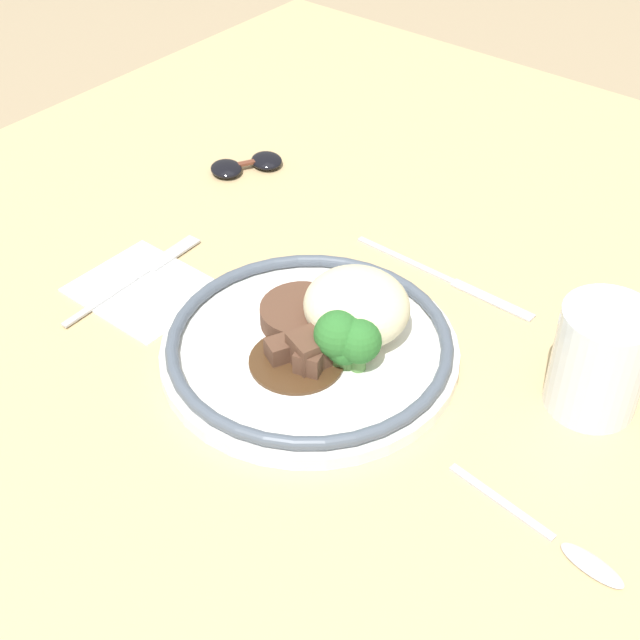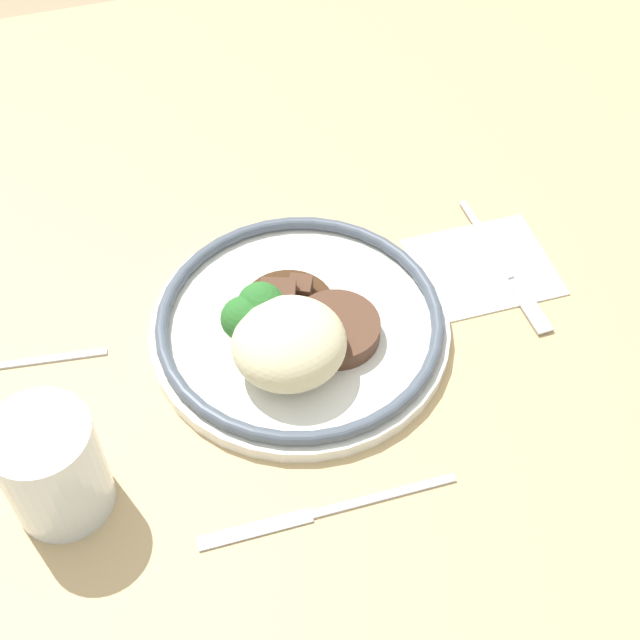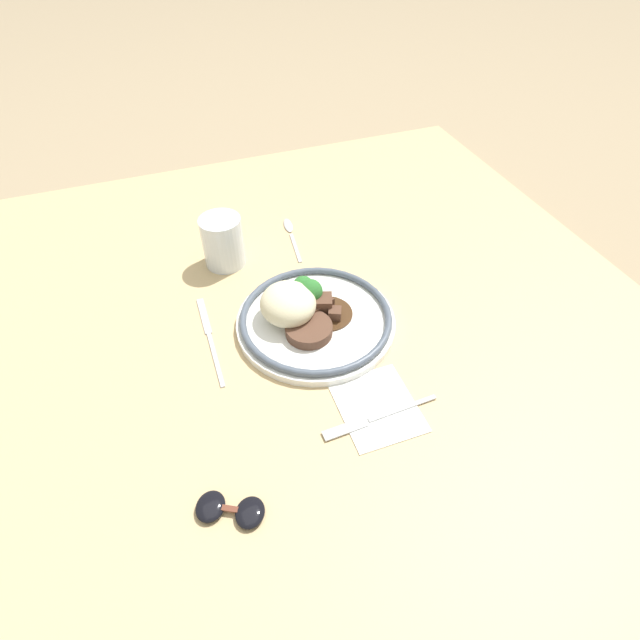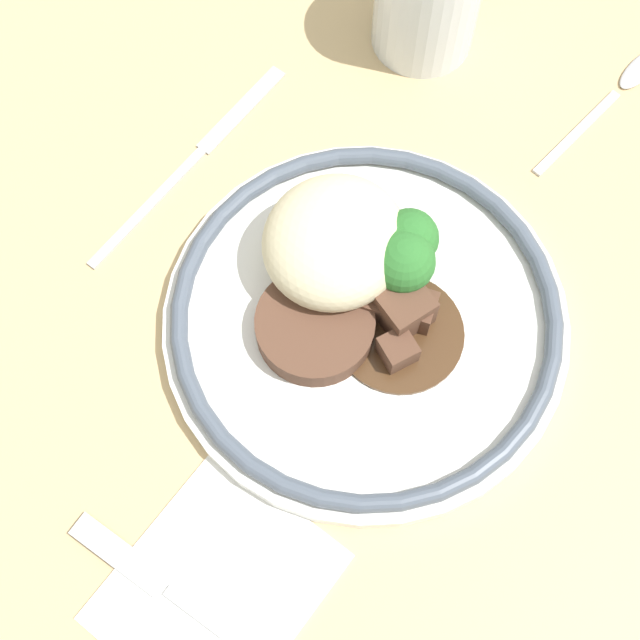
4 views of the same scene
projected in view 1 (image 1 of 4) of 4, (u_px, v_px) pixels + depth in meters
ground_plane at (354, 378)px, 0.86m from camera, size 8.00×8.00×0.00m
dining_table at (355, 361)px, 0.85m from camera, size 1.23×1.29×0.04m
napkin at (144, 289)px, 0.89m from camera, size 0.13×0.11×0.00m
plate at (321, 337)px, 0.80m from camera, size 0.27×0.27×0.08m
juice_glass at (598, 363)px, 0.74m from camera, size 0.08×0.08×0.10m
fork at (146, 271)px, 0.91m from camera, size 0.02×0.18×0.00m
knife at (448, 280)px, 0.91m from camera, size 0.21×0.01×0.00m
spoon at (568, 549)px, 0.65m from camera, size 0.16×0.03×0.01m
sunglasses at (247, 165)px, 1.07m from camera, size 0.08×0.10×0.01m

